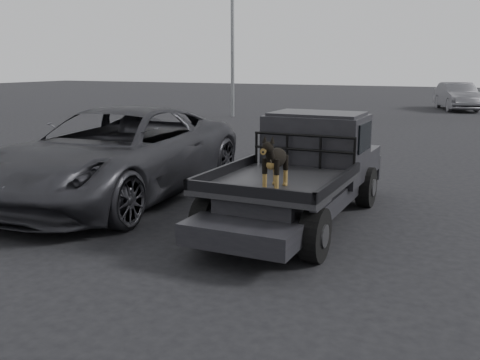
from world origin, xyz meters
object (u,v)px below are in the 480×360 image
at_px(distant_car_a, 457,96).
at_px(dog, 276,162).
at_px(flatbed_ute, 299,196).
at_px(parked_suv, 117,154).

bearing_deg(distant_car_a, dog, -109.02).
bearing_deg(flatbed_ute, dog, -84.54).
relative_size(dog, distant_car_a, 0.15).
bearing_deg(dog, distant_car_a, 88.39).
relative_size(flatbed_ute, distant_car_a, 1.12).
bearing_deg(parked_suv, dog, -25.32).
distance_m(flatbed_ute, dog, 1.68).
bearing_deg(dog, parked_suv, 159.33).
bearing_deg(flatbed_ute, distant_car_a, 87.99).
bearing_deg(parked_suv, flatbed_ute, -5.65).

